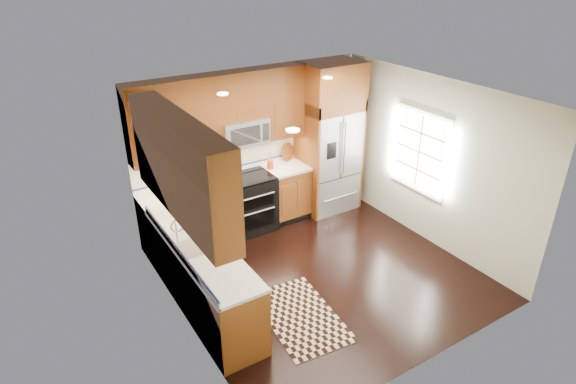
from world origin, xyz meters
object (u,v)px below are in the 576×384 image
refrigerator (329,138)px  utensil_crock (270,163)px  range (250,203)px  knife_block (203,174)px  rug (300,316)px

refrigerator → utensil_crock: size_ratio=8.86×
range → knife_block: (-0.67, 0.24, 0.60)m
rug → utensil_crock: bearing=73.9°
refrigerator → rug: (-2.05, -2.25, -1.30)m
refrigerator → knife_block: size_ratio=8.17×
range → utensil_crock: bearing=13.0°
rug → knife_block: size_ratio=4.41×
refrigerator → utensil_crock: refrigerator is taller
knife_block → utensil_crock: knife_block is taller
refrigerator → utensil_crock: 1.13m
refrigerator → knife_block: (-2.22, 0.28, -0.23)m
range → refrigerator: 1.76m
refrigerator → utensil_crock: (-1.09, 0.14, -0.26)m
range → refrigerator: bearing=-1.4°
knife_block → utensil_crock: bearing=-6.6°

